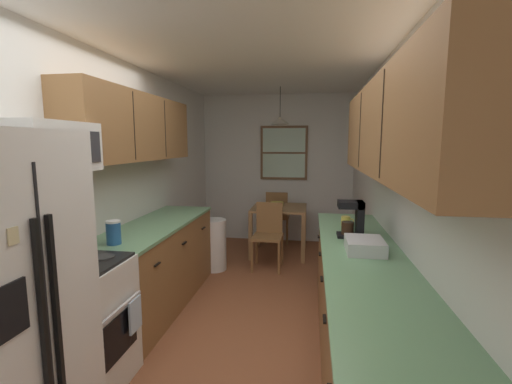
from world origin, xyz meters
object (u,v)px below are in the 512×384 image
object	(u,v)px
dish_rack	(365,245)
storage_canister	(114,232)
dining_chair_near	(268,232)
trash_bin	(214,245)
coffee_maker	(354,218)
mug_by_coffeemaker	(346,221)
dining_chair_far	(277,214)
table_serving_bowl	(277,204)
microwave_over_range	(47,147)
dining_table	(279,215)
stove_range	(76,326)

from	to	relation	value
dish_rack	storage_canister	bearing A→B (deg)	-176.94
dining_chair_near	trash_bin	xyz separation A→B (m)	(-0.72, -0.21, -0.15)
storage_canister	coffee_maker	world-z (taller)	coffee_maker
mug_by_coffeemaker	dining_chair_near	bearing A→B (deg)	128.31
dining_chair_far	dining_chair_near	bearing A→B (deg)	-90.30
mug_by_coffeemaker	table_serving_bowl	world-z (taller)	mug_by_coffeemaker
coffee_maker	microwave_over_range	bearing A→B (deg)	-152.82
dining_table	dining_chair_far	bearing A→B (deg)	98.02
dining_chair_near	dish_rack	world-z (taller)	dish_rack
mug_by_coffeemaker	dish_rack	size ratio (longest dim) A/B	0.37
dining_chair_near	dining_chair_far	size ratio (longest dim) A/B	1.00
microwave_over_range	table_serving_bowl	world-z (taller)	microwave_over_range
microwave_over_range	dish_rack	world-z (taller)	microwave_over_range
dining_chair_far	coffee_maker	distance (m)	3.03
storage_canister	coffee_maker	size ratio (longest dim) A/B	0.61
dining_chair_near	storage_canister	bearing A→B (deg)	-115.70
storage_canister	table_serving_bowl	distance (m)	3.03
stove_range	dining_table	world-z (taller)	stove_range
trash_bin	dish_rack	xyz separation A→B (m)	(1.71, -1.81, 0.60)
stove_range	microwave_over_range	xyz separation A→B (m)	(-0.11, 0.00, 1.23)
coffee_maker	dining_table	bearing A→B (deg)	111.28
stove_range	coffee_maker	distance (m)	2.32
trash_bin	storage_canister	xyz separation A→B (m)	(-0.30, -1.92, 0.65)
dining_chair_near	dining_chair_far	xyz separation A→B (m)	(0.01, 1.24, 0.00)
dining_chair_near	microwave_over_range	bearing A→B (deg)	-113.07
trash_bin	mug_by_coffeemaker	xyz separation A→B (m)	(1.64, -0.96, 0.60)
table_serving_bowl	coffee_maker	bearing A→B (deg)	-68.48
dining_table	coffee_maker	bearing A→B (deg)	-68.72
coffee_maker	table_serving_bowl	world-z (taller)	coffee_maker
storage_canister	dish_rack	bearing A→B (deg)	3.06
dish_rack	table_serving_bowl	xyz separation A→B (m)	(-0.94, 2.72, -0.17)
dish_rack	microwave_over_range	bearing A→B (deg)	-163.26
dining_chair_far	coffee_maker	xyz separation A→B (m)	(0.94, -2.82, 0.57)
dining_table	mug_by_coffeemaker	distance (m)	2.00
trash_bin	dish_rack	distance (m)	2.56
microwave_over_range	dining_chair_near	distance (m)	3.12
microwave_over_range	table_serving_bowl	distance (m)	3.67
storage_canister	dining_chair_far	bearing A→B (deg)	73.00
microwave_over_range	dish_rack	xyz separation A→B (m)	(2.12, 0.64, -0.75)
storage_canister	microwave_over_range	bearing A→B (deg)	-101.54
stove_range	mug_by_coffeemaker	size ratio (longest dim) A/B	8.72
microwave_over_range	dining_chair_near	bearing A→B (deg)	66.93
table_serving_bowl	trash_bin	bearing A→B (deg)	-130.20
dining_chair_near	mug_by_coffeemaker	bearing A→B (deg)	-51.69
trash_bin	mug_by_coffeemaker	world-z (taller)	mug_by_coffeemaker
dining_chair_near	table_serving_bowl	xyz separation A→B (m)	(0.05, 0.71, 0.28)
dining_table	dish_rack	xyz separation A→B (m)	(0.89, -2.63, 0.33)
stove_range	dining_chair_near	world-z (taller)	stove_range
storage_canister	dining_chair_near	bearing A→B (deg)	64.30
storage_canister	mug_by_coffeemaker	bearing A→B (deg)	26.07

